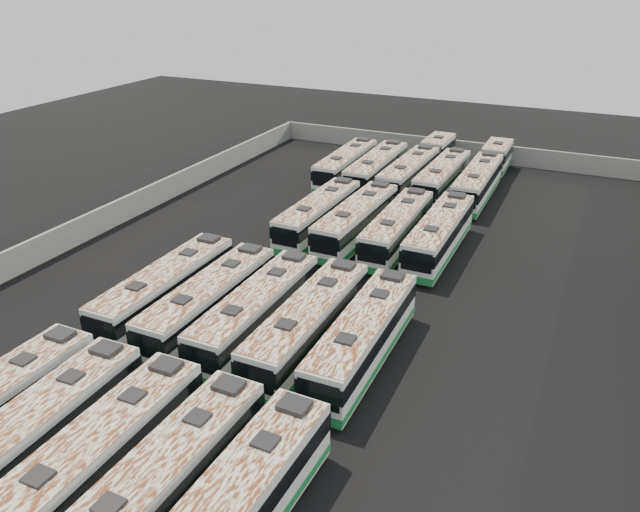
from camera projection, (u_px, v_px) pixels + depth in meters
The scene contains 19 objects.
ground at pixel (332, 289), 44.52m from camera, with size 140.00×140.00×0.00m, color black.
perimeter_wall at pixel (333, 276), 44.05m from camera, with size 45.20×73.20×2.20m.
bus_front_left at pixel (33, 437), 28.08m from camera, with size 2.93×12.43×3.49m.
bus_front_center at pixel (95, 460), 26.76m from camera, with size 2.67×12.46×3.51m.
bus_front_right at pixel (161, 486), 25.49m from camera, with size 2.84×12.38×3.48m.
bus_midfront_far_left at pixel (166, 289), 40.82m from camera, with size 2.63×12.35×3.48m.
bus_midfront_left at pixel (210, 302), 39.32m from camera, with size 2.64×12.28×3.46m.
bus_midfront_center at pixel (257, 312), 38.20m from camera, with size 2.64×12.28×3.46m.
bus_midfront_right at pixel (308, 325), 36.75m from camera, with size 2.67×12.58×3.54m.
bus_midfront_far_right at pixel (363, 338), 35.50m from camera, with size 2.78×12.40×3.49m.
bus_midback_left at pixel (319, 215), 52.88m from camera, with size 2.76×12.19×3.42m.
bus_midback_center at pixel (356, 221), 51.57m from camera, with size 2.93×12.51×3.51m.
bus_midback_right at pixel (397, 228), 50.24m from camera, with size 2.72×12.13×3.41m.
bus_midback_far_right at pixel (439, 235), 48.98m from camera, with size 2.66×12.42×3.50m.
bus_back_far_left at pixel (346, 165), 65.76m from camera, with size 2.83×12.31×3.46m.
bus_back_left at pixel (376, 170), 64.22m from camera, with size 2.83×12.66×3.56m.
bus_back_center at pixel (419, 166), 65.61m from camera, with size 3.02×19.16×3.47m.
bus_back_right at pixel (442, 178), 61.86m from camera, with size 2.78×12.32×3.46m.
bus_back_far_right at pixel (484, 174), 63.20m from camera, with size 2.76×19.12×3.46m.
Camera 1 is at (15.79, -35.94, 21.15)m, focal length 35.00 mm.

